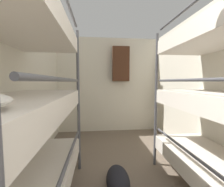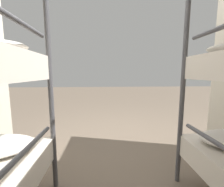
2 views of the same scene
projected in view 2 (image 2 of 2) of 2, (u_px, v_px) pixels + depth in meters
The scene contains 1 object.
ground_plane at pixel (114, 153), 2.05m from camera, with size 20.00×20.00×0.00m, color #6B5B4C.
Camera 2 is at (0.14, 1.92, 1.08)m, focal length 24.00 mm.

